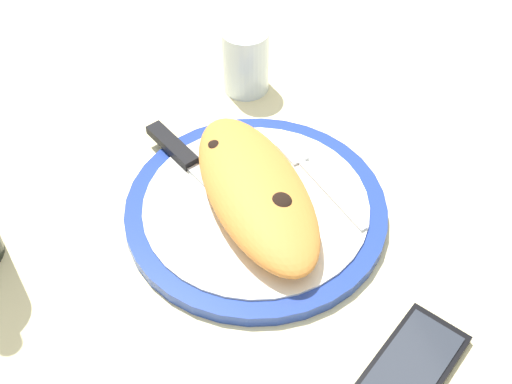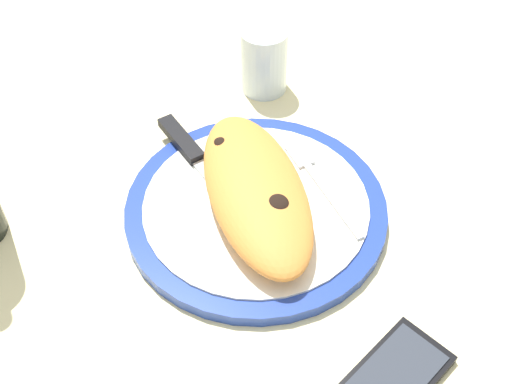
{
  "view_description": "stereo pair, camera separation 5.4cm",
  "coord_description": "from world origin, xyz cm",
  "px_view_note": "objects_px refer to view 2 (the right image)",
  "views": [
    {
      "loc": [
        -48.2,
        17.06,
        59.79
      ],
      "look_at": [
        0.0,
        0.0,
        3.86
      ],
      "focal_mm": 46.93,
      "sensor_mm": 36.0,
      "label": 1
    },
    {
      "loc": [
        -49.73,
        11.86,
        59.79
      ],
      "look_at": [
        0.0,
        0.0,
        3.86
      ],
      "focal_mm": 46.93,
      "sensor_mm": 36.0,
      "label": 2
    }
  ],
  "objects_px": {
    "calzone": "(256,192)",
    "water_glass": "(264,64)",
    "fork": "(318,180)",
    "knife": "(195,156)",
    "plate": "(256,209)",
    "smartphone": "(392,379)"
  },
  "relations": [
    {
      "from": "plate",
      "to": "water_glass",
      "type": "distance_m",
      "value": 0.24
    },
    {
      "from": "water_glass",
      "to": "calzone",
      "type": "bearing_deg",
      "value": 163.86
    },
    {
      "from": "fork",
      "to": "water_glass",
      "type": "relative_size",
      "value": 1.77
    },
    {
      "from": "calzone",
      "to": "smartphone",
      "type": "distance_m",
      "value": 0.25
    },
    {
      "from": "calzone",
      "to": "water_glass",
      "type": "xyz_separation_m",
      "value": [
        0.23,
        -0.07,
        -0.0
      ]
    },
    {
      "from": "plate",
      "to": "fork",
      "type": "xyz_separation_m",
      "value": [
        0.02,
        -0.08,
        0.01
      ]
    },
    {
      "from": "plate",
      "to": "knife",
      "type": "xyz_separation_m",
      "value": [
        0.09,
        0.06,
        0.01
      ]
    },
    {
      "from": "plate",
      "to": "knife",
      "type": "relative_size",
      "value": 1.37
    },
    {
      "from": "plate",
      "to": "smartphone",
      "type": "bearing_deg",
      "value": -161.86
    },
    {
      "from": "fork",
      "to": "knife",
      "type": "xyz_separation_m",
      "value": [
        0.07,
        0.14,
        0.0
      ]
    },
    {
      "from": "calzone",
      "to": "water_glass",
      "type": "height_order",
      "value": "water_glass"
    },
    {
      "from": "calzone",
      "to": "water_glass",
      "type": "bearing_deg",
      "value": -16.14
    },
    {
      "from": "calzone",
      "to": "water_glass",
      "type": "relative_size",
      "value": 2.79
    },
    {
      "from": "fork",
      "to": "water_glass",
      "type": "distance_m",
      "value": 0.21
    },
    {
      "from": "knife",
      "to": "water_glass",
      "type": "height_order",
      "value": "water_glass"
    },
    {
      "from": "fork",
      "to": "knife",
      "type": "relative_size",
      "value": 0.74
    },
    {
      "from": "fork",
      "to": "knife",
      "type": "bearing_deg",
      "value": 62.46
    },
    {
      "from": "fork",
      "to": "smartphone",
      "type": "height_order",
      "value": "fork"
    },
    {
      "from": "smartphone",
      "to": "water_glass",
      "type": "relative_size",
      "value": 1.49
    },
    {
      "from": "plate",
      "to": "calzone",
      "type": "height_order",
      "value": "calzone"
    },
    {
      "from": "smartphone",
      "to": "water_glass",
      "type": "bearing_deg",
      "value": 1.47
    },
    {
      "from": "plate",
      "to": "fork",
      "type": "bearing_deg",
      "value": -77.3
    }
  ]
}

